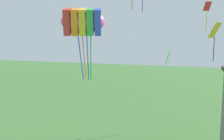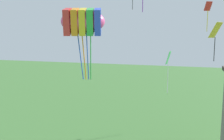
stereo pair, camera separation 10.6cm
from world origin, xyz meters
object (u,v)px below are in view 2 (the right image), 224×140
(kite_red_diamond, at_px, (208,11))
(kite_rainbow_parafoil, at_px, (83,22))
(kite_yellow_diamond, at_px, (215,33))
(kite_green_diamond, at_px, (168,63))

(kite_red_diamond, bearing_deg, kite_rainbow_parafoil, -128.28)
(kite_rainbow_parafoil, height_order, kite_yellow_diamond, kite_rainbow_parafoil)
(kite_rainbow_parafoil, bearing_deg, kite_yellow_diamond, 40.88)
(kite_green_diamond, relative_size, kite_yellow_diamond, 1.33)
(kite_rainbow_parafoil, relative_size, kite_green_diamond, 1.09)
(kite_green_diamond, distance_m, kite_yellow_diamond, 4.84)
(kite_green_diamond, distance_m, kite_red_diamond, 5.07)
(kite_red_diamond, relative_size, kite_yellow_diamond, 0.85)
(kite_red_diamond, height_order, kite_yellow_diamond, kite_red_diamond)
(kite_red_diamond, bearing_deg, kite_yellow_diamond, -79.93)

